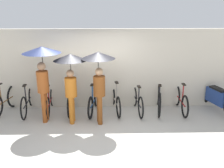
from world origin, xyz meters
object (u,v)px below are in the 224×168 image
parked_bicycle_0 (5,101)px  pedestrian_leading (42,63)px  parked_bicycle_2 (50,101)px  motorcycle (217,98)px  pedestrian_trailing (99,69)px  pedestrian_center (71,71)px  parked_bicycle_6 (137,101)px  parked_bicycle_1 (28,101)px  parked_bicycle_3 (72,99)px  parked_bicycle_8 (181,100)px  parked_bicycle_7 (159,99)px  parked_bicycle_4 (94,101)px  parked_bicycle_5 (115,100)px

parked_bicycle_0 → pedestrian_leading: 1.95m
parked_bicycle_2 → motorcycle: size_ratio=0.75×
pedestrian_leading → pedestrian_trailing: bearing=-4.4°
pedestrian_center → parked_bicycle_6: bearing=19.9°
parked_bicycle_0 → motorcycle: 6.52m
parked_bicycle_1 → parked_bicycle_3: bearing=-92.3°
parked_bicycle_3 → parked_bicycle_8: 3.38m
parked_bicycle_0 → parked_bicycle_3: size_ratio=0.98×
parked_bicycle_7 → parked_bicycle_8: parked_bicycle_8 is taller
parked_bicycle_4 → parked_bicycle_6: bearing=-82.0°
parked_bicycle_2 → parked_bicycle_7: bearing=-94.1°
parked_bicycle_2 → pedestrian_leading: size_ratio=0.76×
parked_bicycle_2 → parked_bicycle_4: size_ratio=0.98×
parked_bicycle_0 → pedestrian_center: (2.13, -0.64, 1.10)m
parked_bicycle_7 → pedestrian_leading: size_ratio=0.83×
parked_bicycle_6 → pedestrian_leading: bearing=96.5°
parked_bicycle_5 → pedestrian_leading: bearing=99.4°
parked_bicycle_1 → parked_bicycle_8: 4.73m
parked_bicycle_3 → parked_bicycle_5: bearing=-90.3°
parked_bicycle_4 → parked_bicycle_5: parked_bicycle_4 is taller
parked_bicycle_5 → pedestrian_leading: 2.49m
parked_bicycle_5 → parked_bicycle_0: bearing=84.1°
pedestrian_leading → motorcycle: (5.16, 0.51, -1.25)m
parked_bicycle_3 → parked_bicycle_6: (2.03, -0.10, -0.03)m
pedestrian_leading → pedestrian_trailing: 1.55m
parked_bicycle_4 → parked_bicycle_5: (0.67, 0.08, -0.00)m
parked_bicycle_3 → parked_bicycle_5: 1.35m
parked_bicycle_3 → motorcycle: (4.49, -0.11, 0.05)m
parked_bicycle_0 → pedestrian_leading: (1.36, -0.53, 1.29)m
parked_bicycle_1 → parked_bicycle_8: bearing=-94.7°
parked_bicycle_7 → parked_bicycle_0: bearing=100.1°
parked_bicycle_0 → parked_bicycle_8: size_ratio=1.05×
parked_bicycle_0 → pedestrian_leading: pedestrian_leading is taller
parked_bicycle_8 → motorcycle: (1.11, -0.02, 0.07)m
parked_bicycle_3 → parked_bicycle_0: bearing=93.0°
parked_bicycle_5 → pedestrian_trailing: bearing=140.4°
parked_bicycle_3 → parked_bicycle_4: size_ratio=1.07×
parked_bicycle_2 → parked_bicycle_6: (2.70, -0.07, 0.00)m
parked_bicycle_7 → pedestrian_center: (-2.60, -0.70, 1.09)m
parked_bicycle_4 → parked_bicycle_6: 1.35m
motorcycle → parked_bicycle_0: bearing=73.7°
parked_bicycle_2 → parked_bicycle_3: size_ratio=0.92×
parked_bicycle_1 → pedestrian_leading: 1.59m
parked_bicycle_0 → parked_bicycle_8: (5.41, 0.00, -0.03)m
parked_bicycle_2 → pedestrian_leading: 1.45m
parked_bicycle_5 → parked_bicycle_6: parked_bicycle_6 is taller
parked_bicycle_4 → parked_bicycle_8: bearing=-81.8°
parked_bicycle_4 → parked_bicycle_5: size_ratio=0.97×
parked_bicycle_7 → parked_bicycle_1: bearing=99.6°
parked_bicycle_7 → pedestrian_center: 2.91m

